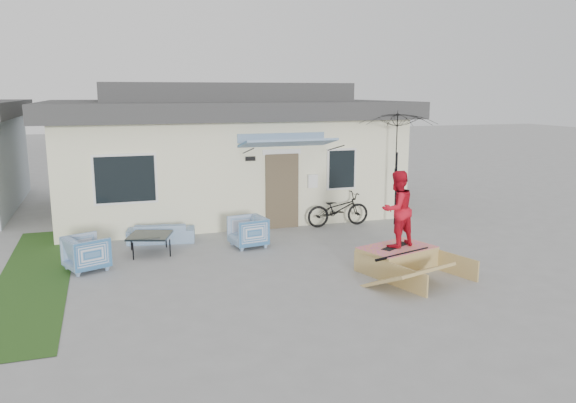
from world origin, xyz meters
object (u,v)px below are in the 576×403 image
object	(u,v)px
bicycle	(338,206)
skater	(397,207)
loveseat	(161,229)
armchair_left	(86,251)
coffee_table	(150,244)
skate_ramp	(397,259)
skateboard	(396,246)
patio_umbrella	(397,165)
armchair_right	(248,230)

from	to	relation	value
bicycle	skater	world-z (taller)	skater
loveseat	armchair_left	distance (m)	2.55
loveseat	skater	world-z (taller)	skater
coffee_table	skate_ramp	xyz separation A→B (m)	(4.95, -2.97, 0.02)
skateboard	armchair_left	bearing A→B (deg)	132.05
armchair_left	patio_umbrella	bearing A→B (deg)	-101.35
bicycle	skater	bearing A→B (deg)	174.94
skate_ramp	skater	world-z (taller)	skater
bicycle	skater	distance (m)	4.18
armchair_left	bicycle	distance (m)	7.05
skateboard	skater	bearing A→B (deg)	60.08
loveseat	coffee_table	xyz separation A→B (m)	(-0.36, -0.99, -0.10)
armchair_right	patio_umbrella	distance (m)	4.93
coffee_table	skate_ramp	distance (m)	5.77
skateboard	loveseat	bearing A→B (deg)	109.60
coffee_table	armchair_left	bearing A→B (deg)	-148.61
skateboard	skater	world-z (taller)	skater
armchair_left	skateboard	world-z (taller)	armchair_left
armchair_left	bicycle	world-z (taller)	bicycle
armchair_left	armchair_right	bearing A→B (deg)	-102.05
patio_umbrella	bicycle	bearing A→B (deg)	168.99
bicycle	patio_umbrella	size ratio (longest dim) A/B	0.82
coffee_table	skate_ramp	world-z (taller)	skate_ramp
armchair_left	patio_umbrella	world-z (taller)	patio_umbrella
armchair_left	skater	bearing A→B (deg)	-130.79
armchair_right	patio_umbrella	world-z (taller)	patio_umbrella
loveseat	armchair_left	size ratio (longest dim) A/B	2.02
bicycle	patio_umbrella	xyz separation A→B (m)	(1.65, -0.32, 1.16)
skate_ramp	patio_umbrella	bearing A→B (deg)	44.74
loveseat	skate_ramp	xyz separation A→B (m)	(4.60, -3.96, -0.08)
patio_umbrella	skateboard	bearing A→B (deg)	-118.76
skate_ramp	skateboard	distance (m)	0.28
loveseat	skater	size ratio (longest dim) A/B	1.03
armchair_right	coffee_table	xyz separation A→B (m)	(-2.36, 0.14, -0.19)
bicycle	skate_ramp	distance (m)	4.16
loveseat	skater	distance (m)	6.12
skate_ramp	skateboard	size ratio (longest dim) A/B	2.41
loveseat	skate_ramp	distance (m)	6.07
armchair_left	skate_ramp	bearing A→B (deg)	-131.14
skateboard	skater	size ratio (longest dim) A/B	0.51
loveseat	bicycle	xyz separation A→B (m)	(4.99, 0.17, 0.26)
armchair_left	bicycle	bearing A→B (deg)	-96.11
armchair_left	armchair_right	world-z (taller)	armchair_right
coffee_table	patio_umbrella	xyz separation A→B (m)	(7.00, 0.84, 1.52)
armchair_right	bicycle	world-z (taller)	bicycle
bicycle	skate_ramp	size ratio (longest dim) A/B	0.91
armchair_left	coffee_table	world-z (taller)	armchair_left
skater	coffee_table	bearing A→B (deg)	-47.59
armchair_right	bicycle	distance (m)	3.27
skater	bicycle	bearing A→B (deg)	-112.72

